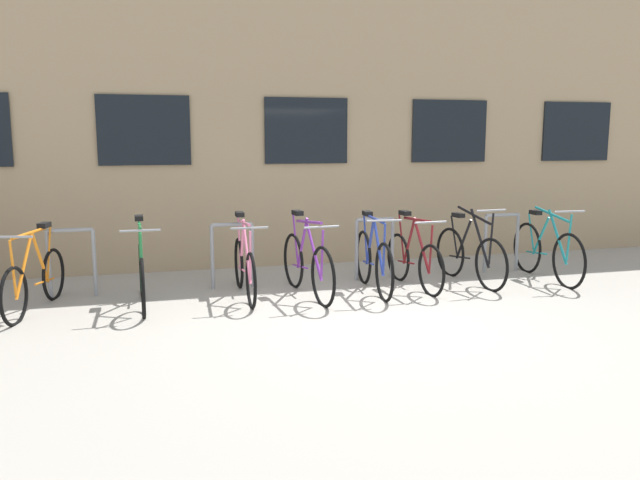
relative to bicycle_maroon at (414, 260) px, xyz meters
name	(u,v)px	position (x,y,z in m)	size (l,w,h in m)	color
ground_plane	(376,319)	(-1.01, -1.31, -0.37)	(42.00, 42.00, 0.00)	#9E998E
storefront_building	(268,123)	(-1.01, 5.06, 1.89)	(28.00, 6.39, 4.53)	tan
bike_rack	(306,246)	(-1.34, 0.59, 0.15)	(6.58, 0.05, 0.88)	gray
bicycle_maroon	(414,260)	(0.00, 0.00, 0.00)	(0.44, 1.64, 1.02)	black
bicycle_pink	(244,267)	(-2.26, 0.10, 0.01)	(0.44, 1.76, 1.05)	black
bicycle_blue	(373,261)	(-0.59, -0.06, 0.02)	(0.44, 1.75, 1.03)	black
bicycle_teal	(547,251)	(2.00, -0.04, 0.03)	(0.44, 1.82, 1.05)	black
bicycle_green	(142,274)	(-3.50, -0.03, 0.01)	(0.44, 1.68, 1.07)	black
bicycle_purple	(307,265)	(-1.49, -0.07, 0.03)	(0.44, 1.81, 1.07)	black
bicycle_black	(470,255)	(0.86, 0.06, 0.01)	(0.44, 1.71, 1.08)	black
bicycle_orange	(35,279)	(-4.69, 0.06, -0.01)	(0.56, 1.71, 1.00)	black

